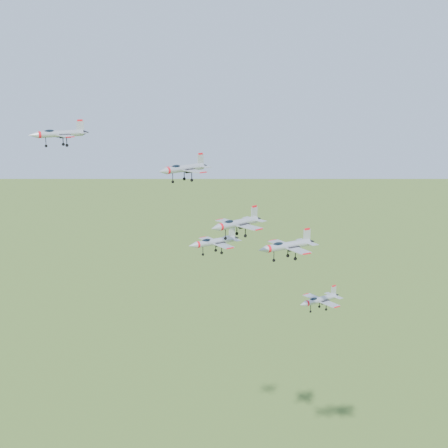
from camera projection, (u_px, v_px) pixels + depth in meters
jet_lead at (59, 134)px, 106.38m from camera, size 10.66×8.85×2.85m
jet_left_high at (183, 168)px, 108.52m from camera, size 11.21×9.31×2.99m
jet_right_high at (236, 223)px, 104.96m from camera, size 11.70×9.68×3.13m
jet_left_low at (214, 242)px, 132.61m from camera, size 12.83×10.63×3.43m
jet_right_low at (286, 246)px, 115.20m from camera, size 12.98×10.83×3.47m
jet_trail at (319, 300)px, 144.75m from camera, size 12.48×10.31×3.34m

